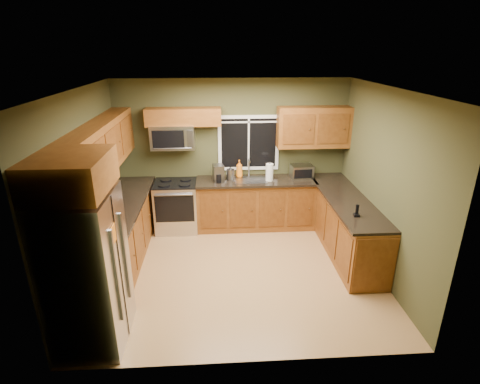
{
  "coord_description": "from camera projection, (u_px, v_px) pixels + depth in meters",
  "views": [
    {
      "loc": [
        -0.29,
        -4.91,
        3.21
      ],
      "look_at": [
        0.05,
        0.35,
        1.15
      ],
      "focal_mm": 28.0,
      "sensor_mm": 36.0,
      "label": 1
    }
  ],
  "objects": [
    {
      "name": "left_wall",
      "position": [
        86.0,
        191.0,
        5.13
      ],
      "size": [
        0.0,
        3.6,
        3.6
      ],
      "primitive_type": "plane",
      "rotation": [
        1.57,
        0.0,
        1.57
      ],
      "color": "#3D3F22",
      "rests_on": "ground"
    },
    {
      "name": "floor",
      "position": [
        238.0,
        270.0,
        5.75
      ],
      "size": [
        4.2,
        4.2,
        0.0
      ],
      "primitive_type": "plane",
      "color": "#A77B49",
      "rests_on": "ground"
    },
    {
      "name": "back_wall",
      "position": [
        232.0,
        154.0,
        6.93
      ],
      "size": [
        4.2,
        0.0,
        4.2
      ],
      "primitive_type": "plane",
      "rotation": [
        1.57,
        0.0,
        0.0
      ],
      "color": "#3D3F22",
      "rests_on": "ground"
    },
    {
      "name": "base_cabinets_back",
      "position": [
        256.0,
        204.0,
        7.0
      ],
      "size": [
        2.17,
        0.6,
        0.9
      ],
      "primitive_type": "cube",
      "color": "brown",
      "rests_on": "ground"
    },
    {
      "name": "sink",
      "position": [
        250.0,
        179.0,
        6.81
      ],
      "size": [
        0.6,
        0.42,
        0.36
      ],
      "color": "slate",
      "rests_on": "countertop_back"
    },
    {
      "name": "right_wall",
      "position": [
        383.0,
        185.0,
        5.38
      ],
      "size": [
        0.0,
        3.6,
        3.6
      ],
      "primitive_type": "plane",
      "rotation": [
        1.57,
        0.0,
        -1.57
      ],
      "color": "#3D3F22",
      "rests_on": "ground"
    },
    {
      "name": "countertop_back",
      "position": [
        256.0,
        181.0,
        6.81
      ],
      "size": [
        2.17,
        0.65,
        0.04
      ],
      "primitive_type": "cube",
      "color": "black",
      "rests_on": "base_cabinets_back"
    },
    {
      "name": "toaster_oven",
      "position": [
        301.0,
        171.0,
        6.87
      ],
      "size": [
        0.41,
        0.33,
        0.24
      ],
      "color": "#B7B7BC",
      "rests_on": "countertop_back"
    },
    {
      "name": "upper_cabinet_over_fridge",
      "position": [
        70.0,
        174.0,
        3.7
      ],
      "size": [
        0.72,
        0.9,
        0.38
      ],
      "primitive_type": "cube",
      "color": "brown",
      "rests_on": "left_wall"
    },
    {
      "name": "paper_towel_roll",
      "position": [
        269.0,
        172.0,
        6.71
      ],
      "size": [
        0.14,
        0.14,
        0.35
      ],
      "color": "white",
      "rests_on": "countertop_back"
    },
    {
      "name": "base_cabinets_left",
      "position": [
        123.0,
        233.0,
        5.92
      ],
      "size": [
        0.6,
        2.65,
        0.9
      ],
      "primitive_type": "cube",
      "color": "brown",
      "rests_on": "ground"
    },
    {
      "name": "soap_bottle_a",
      "position": [
        239.0,
        169.0,
        6.89
      ],
      "size": [
        0.14,
        0.14,
        0.33
      ],
      "primitive_type": "imported",
      "rotation": [
        0.0,
        0.0,
        -0.13
      ],
      "color": "orange",
      "rests_on": "countertop_back"
    },
    {
      "name": "coffee_maker",
      "position": [
        218.0,
        174.0,
        6.68
      ],
      "size": [
        0.22,
        0.27,
        0.3
      ],
      "color": "slate",
      "rests_on": "countertop_back"
    },
    {
      "name": "countertop_peninsula",
      "position": [
        346.0,
        198.0,
        6.03
      ],
      "size": [
        0.65,
        2.5,
        0.04
      ],
      "primitive_type": "cube",
      "color": "black",
      "rests_on": "base_cabinets_peninsula"
    },
    {
      "name": "front_wall",
      "position": [
        249.0,
        254.0,
        3.58
      ],
      "size": [
        4.2,
        0.0,
        4.2
      ],
      "primitive_type": "plane",
      "rotation": [
        -1.57,
        0.0,
        0.0
      ],
      "color": "#3D3F22",
      "rests_on": "ground"
    },
    {
      "name": "cordless_phone",
      "position": [
        357.0,
        213.0,
        5.33
      ],
      "size": [
        0.09,
        0.09,
        0.18
      ],
      "color": "black",
      "rests_on": "countertop_peninsula"
    },
    {
      "name": "kettle",
      "position": [
        230.0,
        174.0,
        6.74
      ],
      "size": [
        0.17,
        0.17,
        0.25
      ],
      "color": "#B7B7BC",
      "rests_on": "countertop_back"
    },
    {
      "name": "microwave",
      "position": [
        173.0,
        137.0,
        6.55
      ],
      "size": [
        0.76,
        0.41,
        0.42
      ],
      "color": "#B7B7BC",
      "rests_on": "back_wall"
    },
    {
      "name": "countertop_left",
      "position": [
        121.0,
        206.0,
        5.75
      ],
      "size": [
        0.65,
        2.65,
        0.04
      ],
      "primitive_type": "cube",
      "color": "black",
      "rests_on": "base_cabinets_left"
    },
    {
      "name": "base_cabinets_peninsula",
      "position": [
        345.0,
        225.0,
        6.19
      ],
      "size": [
        0.6,
        2.52,
        0.9
      ],
      "color": "brown",
      "rests_on": "ground"
    },
    {
      "name": "upper_cabinets_back_right",
      "position": [
        314.0,
        127.0,
        6.68
      ],
      "size": [
        1.3,
        0.33,
        0.72
      ],
      "primitive_type": "cube",
      "color": "brown",
      "rests_on": "back_wall"
    },
    {
      "name": "window",
      "position": [
        249.0,
        143.0,
        6.86
      ],
      "size": [
        1.12,
        0.03,
        1.02
      ],
      "color": "white",
      "rests_on": "back_wall"
    },
    {
      "name": "upper_cabinets_back_left",
      "position": [
        183.0,
        117.0,
        6.46
      ],
      "size": [
        1.3,
        0.33,
        0.3
      ],
      "primitive_type": "cube",
      "color": "brown",
      "rests_on": "back_wall"
    },
    {
      "name": "soap_bottle_c",
      "position": [
        220.0,
        172.0,
        6.94
      ],
      "size": [
        0.14,
        0.14,
        0.17
      ],
      "primitive_type": "imported",
      "rotation": [
        0.0,
        0.0,
        -0.02
      ],
      "color": "white",
      "rests_on": "countertop_back"
    },
    {
      "name": "range",
      "position": [
        177.0,
        206.0,
        6.88
      ],
      "size": [
        0.76,
        0.69,
        0.94
      ],
      "color": "#B7B7BC",
      "rests_on": "ground"
    },
    {
      "name": "ceiling",
      "position": [
        238.0,
        89.0,
        4.77
      ],
      "size": [
        4.2,
        4.2,
        0.0
      ],
      "primitive_type": "plane",
      "rotation": [
        3.14,
        0.0,
        0.0
      ],
      "color": "white",
      "rests_on": "back_wall"
    },
    {
      "name": "upper_cabinets_left",
      "position": [
        102.0,
        146.0,
        5.4
      ],
      "size": [
        0.33,
        2.65,
        0.72
      ],
      "primitive_type": "cube",
      "color": "brown",
      "rests_on": "left_wall"
    },
    {
      "name": "refrigerator",
      "position": [
        87.0,
        271.0,
        4.11
      ],
      "size": [
        0.74,
        0.9,
        1.8
      ],
      "color": "#B7B7BC",
      "rests_on": "ground"
    }
  ]
}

